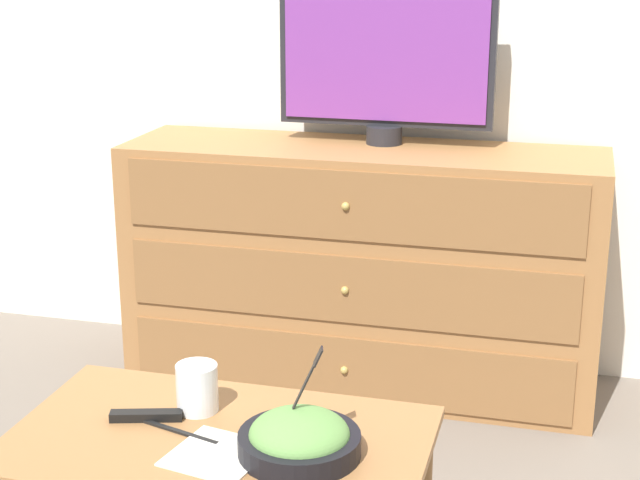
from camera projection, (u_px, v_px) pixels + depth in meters
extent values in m
plane|color=#70665B|center=(400.00, 354.00, 3.45)|extent=(12.00, 12.00, 0.00)
cube|color=#9E6B3D|center=(361.00, 268.00, 3.14)|extent=(1.50, 0.42, 0.78)
cube|color=brown|center=(345.00, 369.00, 3.02)|extent=(1.38, 0.01, 0.21)
sphere|color=tan|center=(344.00, 370.00, 3.01)|extent=(0.02, 0.02, 0.02)
cube|color=brown|center=(345.00, 290.00, 2.94)|extent=(1.38, 0.01, 0.21)
sphere|color=tan|center=(345.00, 290.00, 2.93)|extent=(0.02, 0.02, 0.02)
cube|color=brown|center=(346.00, 206.00, 2.86)|extent=(1.38, 0.01, 0.21)
sphere|color=tan|center=(345.00, 206.00, 2.86)|extent=(0.02, 0.02, 0.02)
cylinder|color=#232328|center=(384.00, 135.00, 3.08)|extent=(0.11, 0.11, 0.06)
cube|color=#232328|center=(386.00, 56.00, 3.01)|extent=(0.67, 0.04, 0.43)
cube|color=#7A3893|center=(385.00, 57.00, 2.99)|extent=(0.63, 0.01, 0.39)
cube|color=#9E6B3D|center=(218.00, 441.00, 1.85)|extent=(0.79, 0.47, 0.02)
cylinder|color=brown|center=(102.00, 478.00, 2.20)|extent=(0.04, 0.04, 0.48)
cylinder|color=black|center=(299.00, 444.00, 1.78)|extent=(0.23, 0.23, 0.04)
ellipsoid|color=#66994C|center=(299.00, 435.00, 1.77)|extent=(0.18, 0.18, 0.08)
cube|color=black|center=(299.00, 397.00, 1.78)|extent=(0.07, 0.03, 0.16)
cube|color=black|center=(318.00, 357.00, 1.76)|extent=(0.02, 0.03, 0.03)
cylinder|color=#9E6638|center=(197.00, 396.00, 1.95)|extent=(0.07, 0.07, 0.06)
cylinder|color=white|center=(197.00, 388.00, 1.94)|extent=(0.08, 0.08, 0.10)
cube|color=silver|center=(217.00, 454.00, 1.78)|extent=(0.19, 0.19, 0.00)
cube|color=black|center=(178.00, 431.00, 1.86)|extent=(0.18, 0.06, 0.01)
cube|color=black|center=(146.00, 416.00, 1.91)|extent=(0.14, 0.07, 0.02)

